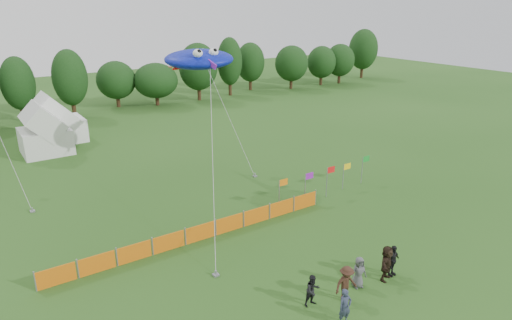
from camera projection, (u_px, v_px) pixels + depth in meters
ground at (326, 296)px, 21.83m from camera, size 160.00×160.00×0.00m
treeline at (90, 80)px, 56.40m from camera, size 104.57×8.78×8.36m
tent_left at (45, 133)px, 41.89m from camera, size 4.27×4.27×3.77m
tent_right at (56, 123)px, 45.38m from camera, size 5.24×4.19×3.70m
barrier_fence at (200, 233)px, 26.81m from camera, size 17.90×0.06×1.00m
flag_row at (326, 177)px, 32.70m from camera, size 8.73×0.45×2.25m
spectator_a at (345, 307)px, 19.73m from camera, size 0.67×0.49×1.71m
spectator_b at (313, 290)px, 20.98m from camera, size 0.79×0.63×1.57m
spectator_c at (346, 284)px, 21.22m from camera, size 1.25×0.80×1.84m
spectator_d at (392, 261)px, 23.27m from camera, size 1.02×0.47×1.70m
spectator_e at (359, 272)px, 22.32m from camera, size 0.90×0.70×1.63m
spectator_f at (387, 263)px, 22.87m from camera, size 1.83×1.17×1.89m
stingray_kite at (197, 59)px, 34.02m from camera, size 9.48×19.84×10.24m
small_kite_white at (214, 84)px, 37.24m from camera, size 2.25×5.96×9.77m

